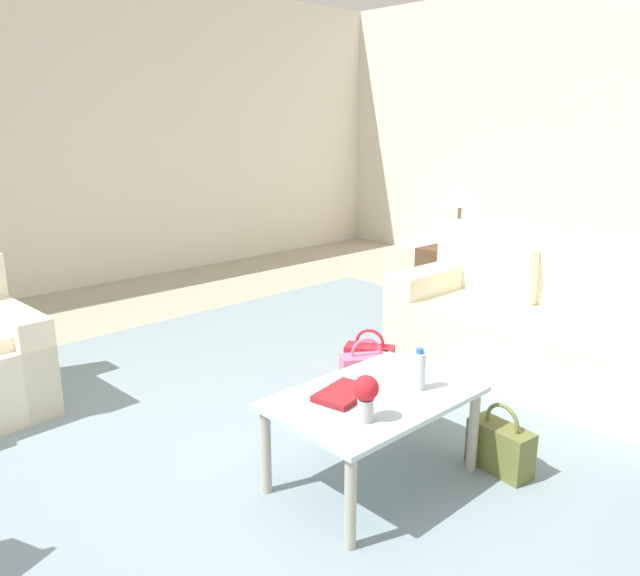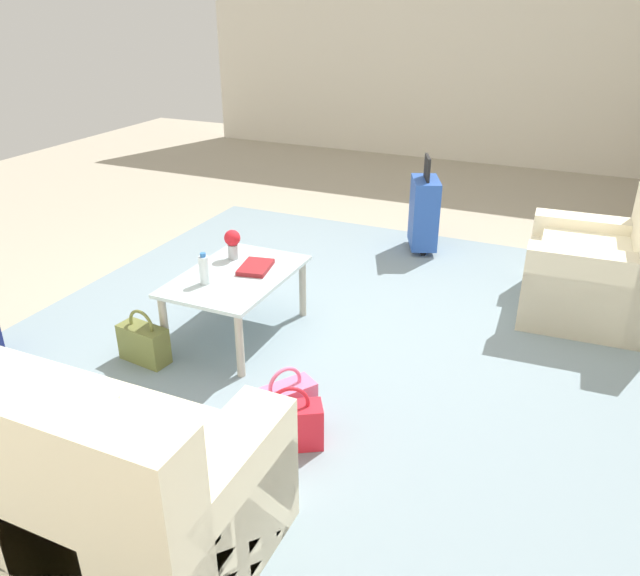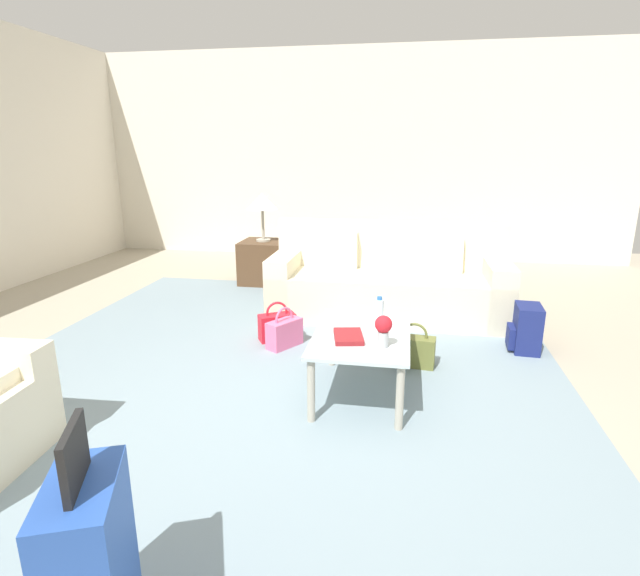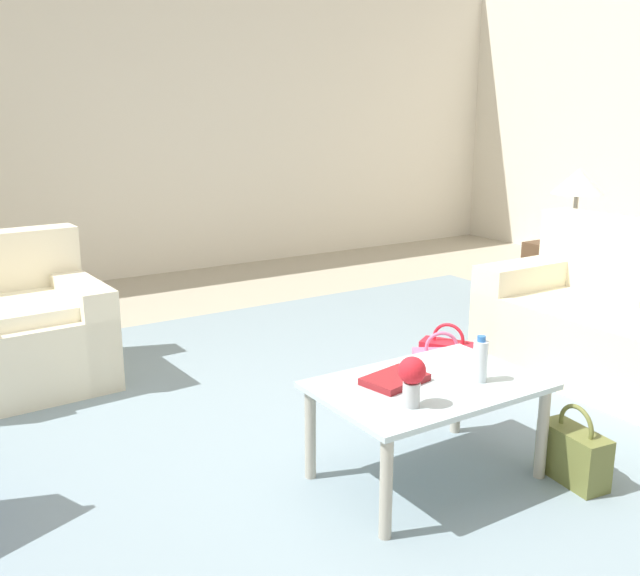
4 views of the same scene
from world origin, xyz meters
TOP-DOWN VIEW (x-y plane):
  - ground_plane at (0.00, 0.00)m, footprint 12.00×12.00m
  - wall_left at (-5.06, 0.00)m, footprint 0.12×8.00m
  - area_rug at (0.60, 0.20)m, footprint 5.20×4.40m
  - armchair at (-0.90, 1.67)m, footprint 0.97×0.91m
  - coffee_table at (0.40, -0.50)m, footprint 0.96×0.64m
  - water_bottle at (0.60, -0.60)m, footprint 0.06×0.06m
  - coffee_table_book at (0.28, -0.42)m, footprint 0.30×0.23m
  - flower_vase at (0.18, -0.65)m, footprint 0.11×0.11m
  - suitcase_blue at (-1.60, 0.20)m, footprint 0.45×0.35m
  - handbag_pink at (1.14, 0.23)m, footprint 0.35×0.29m
  - handbag_olive at (0.93, -0.87)m, footprint 0.18×0.33m
  - handbag_red at (1.28, 0.33)m, footprint 0.28×0.35m

SIDE VIEW (x-z plane):
  - ground_plane at x=0.00m, z-range 0.00..0.00m
  - area_rug at x=0.60m, z-range 0.00..0.01m
  - handbag_pink at x=1.14m, z-range -0.05..0.31m
  - handbag_olive at x=0.93m, z-range -0.05..0.31m
  - handbag_red at x=1.28m, z-range -0.05..0.31m
  - armchair at x=-0.90m, z-range -0.14..0.74m
  - suitcase_blue at x=-1.60m, z-range -0.07..0.78m
  - coffee_table at x=0.40m, z-range 0.16..0.61m
  - coffee_table_book at x=0.28m, z-range 0.45..0.48m
  - water_bottle at x=0.60m, z-range 0.44..0.65m
  - flower_vase at x=0.18m, z-range 0.47..0.67m
  - wall_left at x=-5.06m, z-range 0.00..3.10m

